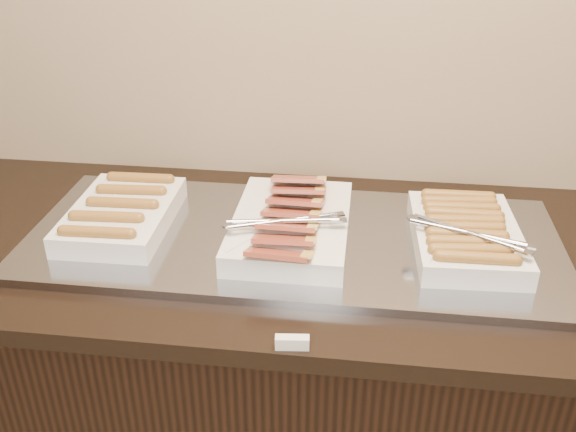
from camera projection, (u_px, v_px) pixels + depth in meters
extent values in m
cube|color=black|center=(286.00, 395.00, 1.69)|extent=(2.00, 0.70, 0.86)
cube|color=black|center=(286.00, 250.00, 1.48)|extent=(2.06, 0.76, 0.04)
cube|color=#90939D|center=(293.00, 239.00, 1.46)|extent=(1.20, 0.50, 0.02)
cube|color=silver|center=(122.00, 215.00, 1.49)|extent=(0.23, 0.33, 0.05)
cylinder|color=olive|center=(97.00, 232.00, 1.35)|extent=(0.15, 0.03, 0.03)
cylinder|color=olive|center=(106.00, 217.00, 1.41)|extent=(0.15, 0.03, 0.03)
cylinder|color=olive|center=(122.00, 203.00, 1.47)|extent=(0.15, 0.03, 0.03)
cylinder|color=olive|center=(131.00, 190.00, 1.53)|extent=(0.15, 0.03, 0.03)
cylinder|color=olive|center=(141.00, 178.00, 1.59)|extent=(0.15, 0.03, 0.03)
cube|color=silver|center=(291.00, 226.00, 1.44)|extent=(0.26, 0.38, 0.05)
cube|color=#9C4732|center=(279.00, 253.00, 1.29)|extent=(0.13, 0.10, 0.04)
cube|color=#9C4732|center=(284.00, 239.00, 1.34)|extent=(0.13, 0.09, 0.04)
cube|color=#9C4732|center=(287.00, 225.00, 1.38)|extent=(0.13, 0.09, 0.04)
cube|color=#9C4732|center=(292.00, 213.00, 1.43)|extent=(0.13, 0.09, 0.04)
cube|color=#9C4732|center=(296.00, 201.00, 1.47)|extent=(0.13, 0.09, 0.04)
cube|color=#9C4732|center=(299.00, 190.00, 1.51)|extent=(0.13, 0.10, 0.04)
cube|color=#9C4732|center=(298.00, 179.00, 1.56)|extent=(0.13, 0.09, 0.04)
cube|color=silver|center=(466.00, 237.00, 1.40)|extent=(0.24, 0.34, 0.05)
cylinder|color=olive|center=(477.00, 258.00, 1.26)|extent=(0.15, 0.03, 0.03)
cylinder|color=olive|center=(471.00, 250.00, 1.29)|extent=(0.15, 0.04, 0.03)
cylinder|color=olive|center=(468.00, 242.00, 1.32)|extent=(0.15, 0.04, 0.03)
cylinder|color=olive|center=(467.00, 235.00, 1.35)|extent=(0.15, 0.03, 0.03)
cylinder|color=olive|center=(465.00, 227.00, 1.37)|extent=(0.15, 0.04, 0.03)
cylinder|color=olive|center=(465.00, 221.00, 1.40)|extent=(0.15, 0.04, 0.03)
cylinder|color=olive|center=(464.00, 214.00, 1.42)|extent=(0.15, 0.03, 0.03)
cylinder|color=olive|center=(462.00, 208.00, 1.45)|extent=(0.15, 0.03, 0.03)
cylinder|color=olive|center=(459.00, 201.00, 1.48)|extent=(0.15, 0.04, 0.03)
cylinder|color=olive|center=(458.00, 196.00, 1.50)|extent=(0.15, 0.03, 0.03)
cube|color=silver|center=(292.00, 342.00, 1.14)|extent=(0.06, 0.02, 0.02)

